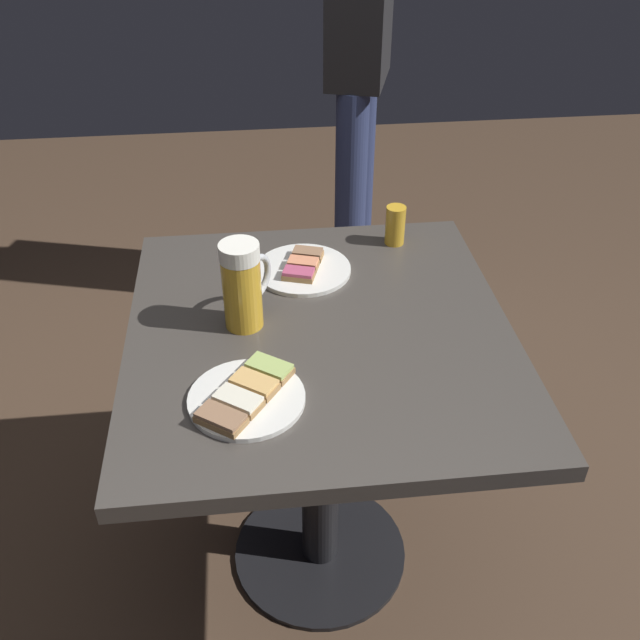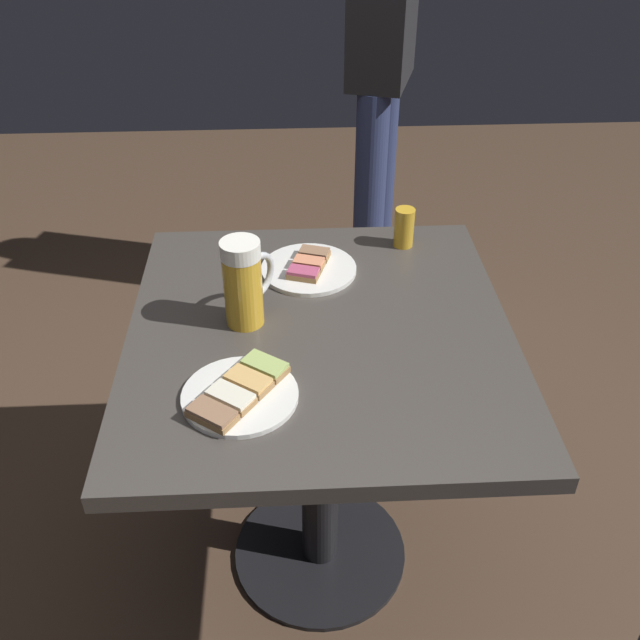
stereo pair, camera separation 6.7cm
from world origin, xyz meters
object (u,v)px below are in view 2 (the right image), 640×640
Objects in this scene: plate_far at (240,393)px; beer_glass_small at (404,227)px; patron_standing at (382,46)px; beer_mug at (244,282)px; plate_near at (309,268)px.

beer_glass_small is at bearing 54.83° from plate_far.
beer_glass_small is 0.06× the size of patron_standing.
plate_far is 0.25m from beer_mug.
beer_glass_small is (0.36, 0.52, 0.04)m from plate_far.
beer_glass_small is (0.23, 0.10, 0.04)m from plate_near.
beer_glass_small is at bearing 38.42° from beer_mug.
beer_glass_small is at bearing 13.65° from patron_standing.
plate_near is at bearing -155.44° from beer_glass_small.
plate_far is at bearing 0.55° from patron_standing.
plate_far is 1.12× the size of beer_mug.
beer_mug reaches higher than plate_far.
beer_glass_small is 0.92m from patron_standing.
beer_mug is 1.26m from patron_standing.
patron_standing is (0.28, 1.01, 0.21)m from plate_near.
plate_near is 1.07m from patron_standing.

